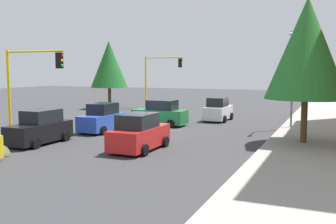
% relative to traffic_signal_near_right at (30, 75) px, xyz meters
% --- Properties ---
extents(ground_plane, '(120.00, 120.00, 0.00)m').
position_rel_traffic_signal_near_right_xyz_m(ground_plane, '(-6.00, 5.68, -3.95)').
color(ground_plane, '#353538').
extents(sidewalk_kerb, '(80.00, 4.00, 0.15)m').
position_rel_traffic_signal_near_right_xyz_m(sidewalk_kerb, '(-11.00, 16.18, -3.87)').
color(sidewalk_kerb, gray).
rests_on(sidewalk_kerb, ground).
extents(traffic_signal_near_right, '(0.36, 4.59, 5.57)m').
position_rel_traffic_signal_near_right_xyz_m(traffic_signal_near_right, '(0.00, 0.00, 0.00)').
color(traffic_signal_near_right, yellow).
rests_on(traffic_signal_near_right, ground).
extents(traffic_signal_far_right, '(0.36, 4.59, 5.76)m').
position_rel_traffic_signal_near_right_xyz_m(traffic_signal_far_right, '(-20.00, -0.03, 0.12)').
color(traffic_signal_far_right, yellow).
rests_on(traffic_signal_far_right, ground).
extents(street_lamp_curbside, '(2.15, 0.28, 7.00)m').
position_rel_traffic_signal_near_right_xyz_m(street_lamp_curbside, '(-9.61, 14.88, 0.40)').
color(street_lamp_curbside, slate).
rests_on(street_lamp_curbside, ground).
extents(tree_opposite_side, '(4.07, 4.07, 7.44)m').
position_rel_traffic_signal_near_right_xyz_m(tree_opposite_side, '(-18.00, -5.32, 0.93)').
color(tree_opposite_side, brown).
rests_on(tree_opposite_side, ground).
extents(tree_roadside_near, '(4.54, 4.54, 8.31)m').
position_rel_traffic_signal_near_right_xyz_m(tree_roadside_near, '(-4.00, 16.18, 1.52)').
color(tree_roadside_near, brown).
rests_on(tree_roadside_near, ground).
extents(car_green, '(2.01, 4.12, 1.98)m').
position_rel_traffic_signal_near_right_xyz_m(car_green, '(-8.00, 5.40, -3.05)').
color(car_green, '#1E7238').
rests_on(car_green, ground).
extents(car_black, '(4.16, 1.92, 1.98)m').
position_rel_traffic_signal_near_right_xyz_m(car_black, '(1.64, 2.11, -3.05)').
color(car_black, black).
rests_on(car_black, ground).
extents(car_red, '(4.14, 2.11, 1.98)m').
position_rel_traffic_signal_near_right_xyz_m(car_red, '(0.98, 8.22, -3.05)').
color(car_red, red).
rests_on(car_red, ground).
extents(car_white, '(3.62, 1.94, 1.98)m').
position_rel_traffic_signal_near_right_xyz_m(car_white, '(-12.50, 8.71, -3.05)').
color(car_white, white).
rests_on(car_white, ground).
extents(car_blue, '(3.77, 1.97, 1.98)m').
position_rel_traffic_signal_near_right_xyz_m(car_blue, '(-3.62, 2.93, -3.05)').
color(car_blue, blue).
rests_on(car_blue, ground).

